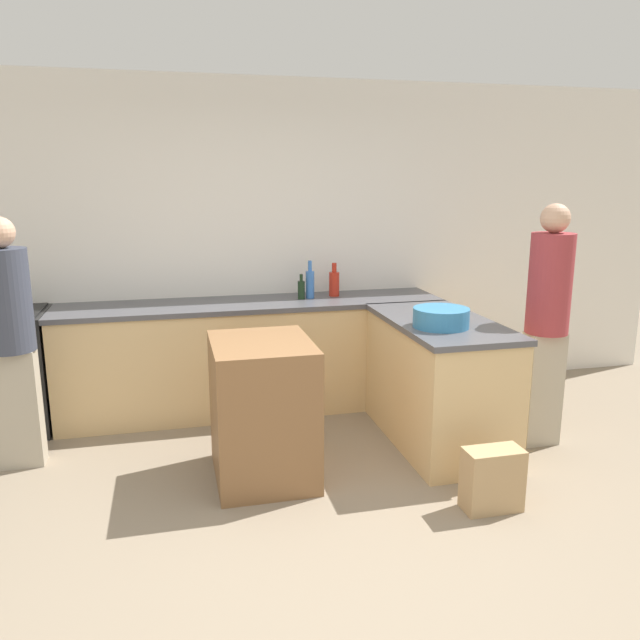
% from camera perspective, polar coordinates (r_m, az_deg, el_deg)
% --- Properties ---
extents(ground_plane, '(14.00, 14.00, 0.00)m').
position_cam_1_polar(ground_plane, '(3.42, -0.67, -20.79)').
color(ground_plane, gray).
extents(wall_back, '(8.00, 0.06, 2.70)m').
position_cam_1_polar(wall_back, '(5.36, -6.83, 6.94)').
color(wall_back, white).
rests_on(wall_back, ground_plane).
extents(counter_back, '(3.11, 0.65, 0.91)m').
position_cam_1_polar(counter_back, '(5.20, -6.11, -3.26)').
color(counter_back, '#D6B27A').
rests_on(counter_back, ground_plane).
extents(counter_peninsula, '(0.69, 1.35, 0.91)m').
position_cam_1_polar(counter_peninsula, '(4.62, 10.72, -5.49)').
color(counter_peninsula, '#D6B27A').
rests_on(counter_peninsula, ground_plane).
extents(range_oven, '(0.72, 0.63, 0.93)m').
position_cam_1_polar(range_oven, '(5.31, -27.14, -4.25)').
color(range_oven, black).
rests_on(range_oven, ground_plane).
extents(island_table, '(0.62, 0.75, 0.90)m').
position_cam_1_polar(island_table, '(4.04, -5.25, -8.17)').
color(island_table, brown).
rests_on(island_table, ground_plane).
extents(mixing_bowl, '(0.38, 0.38, 0.13)m').
position_cam_1_polar(mixing_bowl, '(4.27, 11.01, 0.22)').
color(mixing_bowl, teal).
rests_on(mixing_bowl, counter_peninsula).
extents(water_bottle_blue, '(0.07, 0.07, 0.31)m').
position_cam_1_polar(water_bottle_blue, '(5.19, -0.92, 3.37)').
color(water_bottle_blue, '#386BB7').
rests_on(water_bottle_blue, counter_back).
extents(hot_sauce_bottle, '(0.09, 0.09, 0.28)m').
position_cam_1_polar(hot_sauce_bottle, '(5.29, 1.30, 3.41)').
color(hot_sauce_bottle, red).
rests_on(hot_sauce_bottle, counter_back).
extents(wine_bottle_dark, '(0.06, 0.06, 0.21)m').
position_cam_1_polar(wine_bottle_dark, '(5.16, -1.72, 2.83)').
color(wine_bottle_dark, black).
rests_on(wine_bottle_dark, counter_back).
extents(person_by_range, '(0.31, 0.31, 1.67)m').
position_cam_1_polar(person_by_range, '(4.50, -26.49, -1.15)').
color(person_by_range, '#ADA38E').
rests_on(person_by_range, ground_plane).
extents(person_at_peninsula, '(0.30, 0.30, 1.73)m').
position_cam_1_polar(person_at_peninsula, '(4.65, 20.06, 0.36)').
color(person_at_peninsula, '#ADA38E').
rests_on(person_at_peninsula, ground_plane).
extents(paper_bag, '(0.34, 0.18, 0.37)m').
position_cam_1_polar(paper_bag, '(3.87, 15.48, -13.86)').
color(paper_bag, tan).
rests_on(paper_bag, ground_plane).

